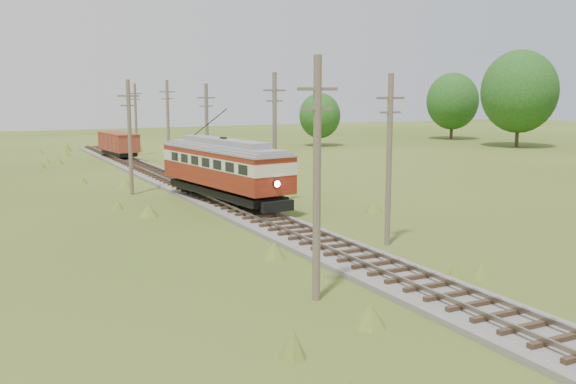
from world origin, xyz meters
TOP-DOWN VIEW (x-y plane):
  - railbed_main at (0.00, 34.00)m, footprint 3.60×96.00m
  - streetcar at (0.00, 32.30)m, footprint 4.76×13.40m
  - gondola at (0.00, 65.29)m, footprint 3.26×7.91m
  - gravel_pile at (2.98, 46.10)m, footprint 3.06×3.25m
  - utility_pole_r_2 at (3.30, 18.00)m, footprint 1.60×0.30m
  - utility_pole_r_3 at (3.20, 31.00)m, footprint 1.60×0.30m
  - utility_pole_r_4 at (3.00, 44.00)m, footprint 1.60×0.30m
  - utility_pole_r_5 at (3.40, 57.00)m, footprint 1.60×0.30m
  - utility_pole_r_6 at (3.20, 70.00)m, footprint 1.60×0.30m
  - utility_pole_l_a at (-4.20, 12.00)m, footprint 1.60×0.30m
  - utility_pole_l_b at (-4.50, 40.00)m, footprint 1.60×0.30m
  - tree_right_4 at (54.00, 58.00)m, footprint 10.50×10.50m
  - tree_right_5 at (56.00, 74.00)m, footprint 8.40×8.40m
  - tree_mid_b at (30.00, 72.00)m, footprint 5.88×5.88m

SIDE VIEW (x-z plane):
  - railbed_main at x=0.00m, z-range -0.09..0.48m
  - gravel_pile at x=2.98m, z-range -0.04..1.08m
  - gondola at x=0.00m, z-range 0.66..3.22m
  - streetcar at x=0.00m, z-range -0.25..5.82m
  - utility_pole_r_4 at x=3.00m, z-range 0.12..8.52m
  - tree_mid_b at x=30.00m, z-range 0.54..8.12m
  - utility_pole_r_2 at x=3.30m, z-range 0.12..8.72m
  - utility_pole_l_b at x=-4.50m, z-range 0.12..8.72m
  - utility_pole_r_6 at x=3.20m, z-range 0.12..8.82m
  - utility_pole_r_5 at x=3.40m, z-range 0.13..9.03m
  - utility_pole_r_3 at x=3.20m, z-range 0.13..9.13m
  - utility_pole_l_a at x=-4.20m, z-range 0.13..9.13m
  - tree_right_5 at x=56.00m, z-range 0.78..11.60m
  - tree_right_4 at x=54.00m, z-range 0.98..14.51m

